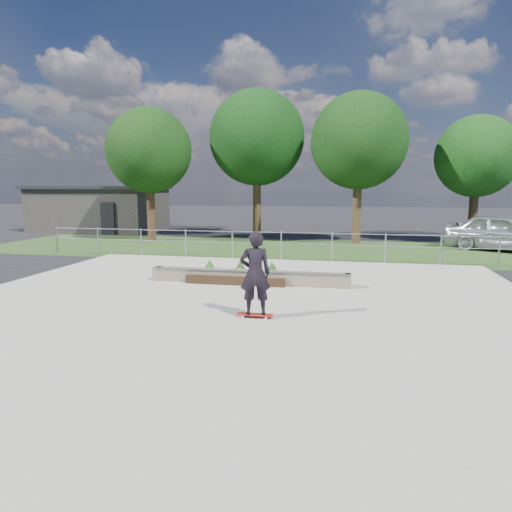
# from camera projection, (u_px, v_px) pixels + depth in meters

# --- Properties ---
(ground) EXTENTS (120.00, 120.00, 0.00)m
(ground) POSITION_uv_depth(u_px,v_px,m) (235.00, 310.00, 10.95)
(ground) COLOR black
(ground) RESTS_ON ground
(grass_verge) EXTENTS (30.00, 8.00, 0.02)m
(grass_verge) POSITION_uv_depth(u_px,v_px,m) (292.00, 249.00, 21.61)
(grass_verge) COLOR #28451B
(grass_verge) RESTS_ON ground
(concrete_slab) EXTENTS (15.00, 15.00, 0.06)m
(concrete_slab) POSITION_uv_depth(u_px,v_px,m) (235.00, 309.00, 10.95)
(concrete_slab) COLOR #A39E91
(concrete_slab) RESTS_ON ground
(fence) EXTENTS (20.06, 0.06, 1.20)m
(fence) POSITION_uv_depth(u_px,v_px,m) (281.00, 242.00, 18.10)
(fence) COLOR gray
(fence) RESTS_ON ground
(building) EXTENTS (8.40, 5.40, 3.00)m
(building) POSITION_uv_depth(u_px,v_px,m) (100.00, 208.00, 30.92)
(building) COLOR #2C2A27
(building) RESTS_ON ground
(tree_far_left) EXTENTS (4.55, 4.55, 7.15)m
(tree_far_left) POSITION_uv_depth(u_px,v_px,m) (149.00, 151.00, 24.40)
(tree_far_left) COLOR #372016
(tree_far_left) RESTS_ON ground
(tree_mid_left) EXTENTS (5.25, 5.25, 8.25)m
(tree_mid_left) POSITION_uv_depth(u_px,v_px,m) (257.00, 138.00, 25.14)
(tree_mid_left) COLOR #362415
(tree_mid_left) RESTS_ON ground
(tree_mid_right) EXTENTS (4.90, 4.90, 7.70)m
(tree_mid_right) POSITION_uv_depth(u_px,v_px,m) (359.00, 141.00, 23.14)
(tree_mid_right) COLOR #372616
(tree_mid_right) RESTS_ON ground
(tree_far_right) EXTENTS (4.20, 4.20, 6.60)m
(tree_far_right) POSITION_uv_depth(u_px,v_px,m) (477.00, 157.00, 23.52)
(tree_far_right) COLOR black
(tree_far_right) RESTS_ON ground
(grind_ledge) EXTENTS (6.00, 0.44, 0.43)m
(grind_ledge) POSITION_uv_depth(u_px,v_px,m) (249.00, 277.00, 13.66)
(grind_ledge) COLOR #65594A
(grind_ledge) RESTS_ON concrete_slab
(planter_bed) EXTENTS (3.00, 1.20, 0.61)m
(planter_bed) POSITION_uv_depth(u_px,v_px,m) (239.00, 275.00, 14.00)
(planter_bed) COLOR black
(planter_bed) RESTS_ON concrete_slab
(skateboarder) EXTENTS (0.80, 0.59, 1.93)m
(skateboarder) POSITION_uv_depth(u_px,v_px,m) (255.00, 273.00, 9.96)
(skateboarder) COLOR white
(skateboarder) RESTS_ON concrete_slab
(parked_car) EXTENTS (5.38, 4.23, 1.72)m
(parked_car) POSITION_uv_depth(u_px,v_px,m) (504.00, 233.00, 20.87)
(parked_car) COLOR #A5A9AF
(parked_car) RESTS_ON ground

